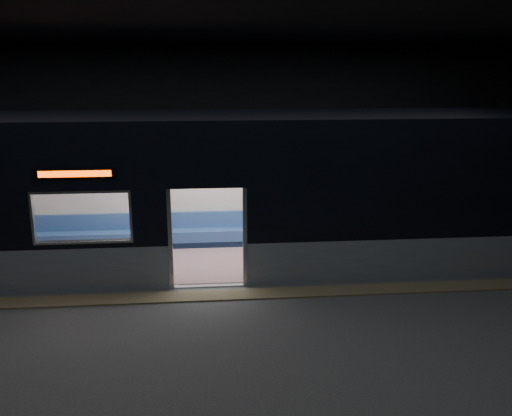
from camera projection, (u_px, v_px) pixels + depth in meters
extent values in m
cube|color=#47494C|center=(210.00, 309.00, 10.00)|extent=(24.00, 14.00, 0.01)
cube|color=black|center=(203.00, 25.00, 8.76)|extent=(24.00, 14.00, 0.04)
cube|color=black|center=(205.00, 131.00, 16.10)|extent=(24.00, 0.04, 5.00)
cube|color=#8C7F59|center=(209.00, 296.00, 10.52)|extent=(22.80, 0.50, 0.03)
cube|color=#919EAD|center=(440.00, 258.00, 11.35)|extent=(8.30, 0.12, 0.90)
cube|color=black|center=(447.00, 183.00, 10.95)|extent=(8.30, 0.12, 2.30)
cube|color=black|center=(206.00, 159.00, 10.36)|extent=(1.40, 0.12, 1.15)
cube|color=#B7BABC|center=(170.00, 239.00, 10.70)|extent=(0.08, 0.14, 2.05)
cube|color=#B7BABC|center=(245.00, 237.00, 10.83)|extent=(0.08, 0.14, 2.05)
cube|color=black|center=(75.00, 174.00, 10.12)|extent=(1.50, 0.04, 0.18)
cube|color=#EA3800|center=(75.00, 174.00, 10.12)|extent=(1.34, 0.03, 0.12)
cube|color=#BAB4AA|center=(206.00, 181.00, 13.40)|extent=(18.00, 0.12, 3.20)
cube|color=black|center=(205.00, 118.00, 11.59)|extent=(18.00, 3.00, 0.15)
cube|color=gray|center=(208.00, 261.00, 12.40)|extent=(17.76, 2.76, 0.04)
cube|color=#BAB4AA|center=(206.00, 160.00, 11.82)|extent=(17.76, 2.76, 0.10)
cube|color=#30518A|center=(208.00, 237.00, 13.43)|extent=(11.00, 0.48, 0.41)
cube|color=#30518A|center=(207.00, 219.00, 13.51)|extent=(11.00, 0.10, 0.40)
cube|color=#805D62|center=(46.00, 274.00, 11.00)|extent=(4.40, 0.48, 0.41)
cube|color=#805D62|center=(363.00, 264.00, 11.59)|extent=(4.40, 0.48, 0.41)
cylinder|color=silver|center=(160.00, 228.00, 10.94)|extent=(0.04, 0.04, 2.26)
cylinder|color=silver|center=(168.00, 202.00, 13.12)|extent=(0.04, 0.04, 2.26)
cylinder|color=silver|center=(254.00, 226.00, 11.11)|extent=(0.04, 0.04, 2.26)
cylinder|color=silver|center=(246.00, 200.00, 13.29)|extent=(0.04, 0.04, 2.26)
cylinder|color=silver|center=(206.00, 170.00, 12.96)|extent=(11.00, 0.03, 0.03)
cube|color=black|center=(377.00, 224.00, 13.54)|extent=(0.15, 0.42, 0.14)
cube|color=black|center=(384.00, 224.00, 13.56)|extent=(0.15, 0.42, 0.14)
cylinder|color=black|center=(379.00, 237.00, 13.43)|extent=(0.10, 0.10, 0.43)
cylinder|color=black|center=(386.00, 236.00, 13.44)|extent=(0.10, 0.10, 0.43)
cube|color=#C35E84|center=(378.00, 222.00, 13.71)|extent=(0.35, 0.20, 0.18)
cylinder|color=#C35E84|center=(379.00, 209.00, 13.66)|extent=(0.36, 0.36, 0.46)
sphere|color=tan|center=(380.00, 197.00, 13.56)|extent=(0.19, 0.19, 0.19)
sphere|color=black|center=(379.00, 195.00, 13.59)|extent=(0.20, 0.20, 0.20)
cube|color=black|center=(383.00, 220.00, 13.46)|extent=(0.29, 0.26, 0.13)
cube|color=white|center=(365.00, 184.00, 13.71)|extent=(0.97, 0.03, 0.63)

